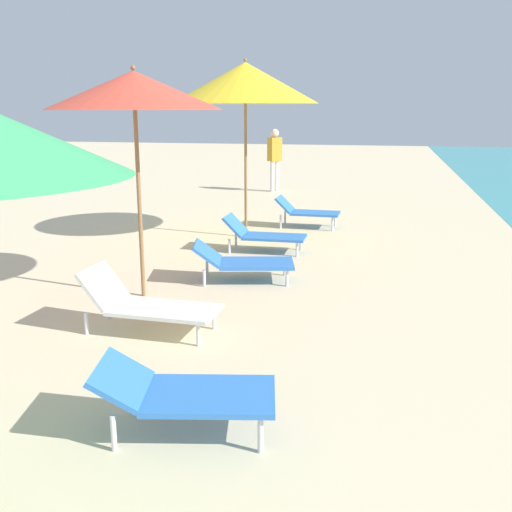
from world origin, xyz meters
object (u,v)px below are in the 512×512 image
lounger_second_shoreside (184,392)px  umbrella_third (134,91)px  lounger_third_inland (146,303)px  umbrella_farthest (245,83)px  lounger_third_shoreside (242,261)px  lounger_farthest_inland (263,234)px  lounger_farthest_shoreside (306,211)px  person_walking_near (275,154)px

lounger_second_shoreside → umbrella_third: 3.99m
lounger_third_inland → umbrella_farthest: (-0.07, 4.84, 2.39)m
lounger_third_shoreside → lounger_third_inland: lounger_third_inland is taller
lounger_second_shoreside → lounger_farthest_inland: lounger_farthest_inland is taller
lounger_farthest_inland → umbrella_third: bearing=-111.0°
umbrella_farthest → lounger_farthest_shoreside: (0.95, 1.11, -2.38)m
lounger_third_inland → lounger_farthest_inland: size_ratio=1.08×
umbrella_third → lounger_third_shoreside: size_ratio=1.91×
lounger_third_shoreside → lounger_farthest_inland: (-0.07, 1.73, 0.01)m
lounger_farthest_inland → lounger_second_shoreside: bearing=-84.7°
lounger_farthest_inland → person_walking_near: (-1.13, 7.16, 0.76)m
umbrella_farthest → lounger_farthest_inland: 2.68m
lounger_second_shoreside → lounger_farthest_inland: bearing=84.7°
lounger_farthest_inland → person_walking_near: 7.29m
lounger_farthest_inland → person_walking_near: bearing=98.4°
lounger_second_shoreside → umbrella_third: size_ratio=0.50×
umbrella_farthest → lounger_farthest_shoreside: size_ratio=2.50×
lounger_third_inland → umbrella_farthest: bearing=93.4°
umbrella_third → lounger_farthest_inland: (0.98, 2.64, -2.18)m
umbrella_third → umbrella_farthest: size_ratio=0.89×
umbrella_farthest → lounger_second_shoreside: bearing=-80.6°
lounger_farthest_shoreside → umbrella_third: bearing=-105.0°
lounger_second_shoreside → lounger_farthest_shoreside: size_ratio=1.10×
umbrella_farthest → lounger_third_shoreside: bearing=-77.9°
lounger_third_inland → umbrella_farthest: size_ratio=0.46×
umbrella_third → person_walking_near: (-0.15, 9.80, -1.42)m
lounger_third_shoreside → umbrella_farthest: size_ratio=0.47×
umbrella_third → person_walking_near: bearing=90.9°
lounger_third_shoreside → lounger_farthest_shoreside: 3.92m
umbrella_third → lounger_farthest_inland: umbrella_third is taller
umbrella_farthest → lounger_farthest_inland: (0.53, -1.06, -2.41)m
lounger_third_shoreside → person_walking_near: (-1.20, 8.90, 0.77)m
umbrella_third → umbrella_farthest: bearing=83.0°
lounger_third_shoreside → umbrella_farthest: umbrella_farthest is taller
lounger_third_shoreside → umbrella_farthest: (-0.60, 2.80, 2.42)m
lounger_third_shoreside → umbrella_farthest: bearing=89.4°
lounger_third_shoreside → lounger_third_inland: (-0.53, -2.05, 0.03)m
umbrella_farthest → lounger_farthest_shoreside: umbrella_farthest is taller
lounger_second_shoreside → lounger_farthest_inland: size_ratio=1.03×
lounger_third_shoreside → person_walking_near: person_walking_near is taller
lounger_second_shoreside → umbrella_farthest: (-1.10, 6.67, 2.39)m
person_walking_near → lounger_farthest_inland: bearing=-40.7°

